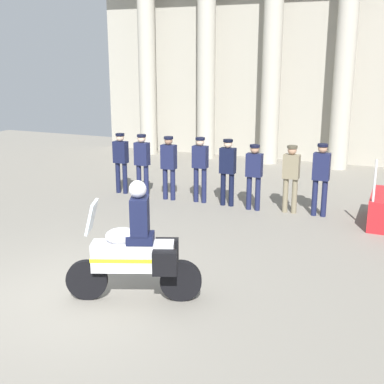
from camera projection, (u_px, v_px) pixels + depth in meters
The scene contains 11 objects.
ground_plane at pixel (73, 296), 7.94m from camera, with size 28.79×28.79×0.00m, color gray.
colonnade_backdrop at pixel (276, 47), 17.49m from camera, with size 13.85×1.50×7.33m.
officer_in_row_0 at pixel (121, 158), 13.75m from camera, with size 0.38×0.24×1.66m.
officer_in_row_1 at pixel (142, 160), 13.39m from camera, with size 0.38×0.24×1.68m.
officer_in_row_2 at pixel (169, 163), 13.11m from camera, with size 0.38×0.24×1.67m.
officer_in_row_3 at pixel (200, 164), 12.87m from camera, with size 0.38×0.24×1.69m.
officer_in_row_4 at pixel (228, 167), 12.57m from camera, with size 0.38×0.24×1.69m.
officer_in_row_5 at pixel (254, 172), 12.22m from camera, with size 0.38×0.24×1.62m.
officer_in_row_6 at pixel (291, 174), 12.00m from camera, with size 0.38×0.24×1.64m.
officer_in_row_7 at pixel (321, 174), 11.72m from camera, with size 0.38×0.24×1.72m.
motorcycle_with_rider at pixel (138, 251), 7.65m from camera, with size 1.98×1.02×1.90m.
Camera 1 is at (4.55, -5.94, 3.64)m, focal length 47.30 mm.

